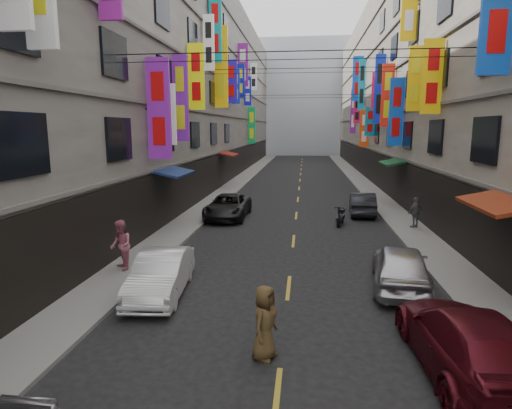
% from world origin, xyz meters
% --- Properties ---
extents(sidewalk_left, '(2.00, 90.00, 0.12)m').
position_xyz_m(sidewalk_left, '(-6.00, 42.00, 0.06)').
color(sidewalk_left, slate).
rests_on(sidewalk_left, ground).
extents(sidewalk_right, '(2.00, 90.00, 0.12)m').
position_xyz_m(sidewalk_right, '(6.00, 42.00, 0.06)').
color(sidewalk_right, slate).
rests_on(sidewalk_right, ground).
extents(building_row_left, '(10.14, 90.00, 19.00)m').
position_xyz_m(building_row_left, '(-11.99, 42.00, 9.49)').
color(building_row_left, gray).
rests_on(building_row_left, ground).
extents(building_row_right, '(10.14, 90.00, 19.00)m').
position_xyz_m(building_row_right, '(11.99, 42.00, 9.49)').
color(building_row_right, '#AAA18E').
rests_on(building_row_right, ground).
extents(haze_block, '(18.00, 8.00, 22.00)m').
position_xyz_m(haze_block, '(0.00, 92.00, 11.00)').
color(haze_block, '#B3BBC7').
rests_on(haze_block, ground).
extents(shop_signage, '(14.00, 55.00, 11.76)m').
position_xyz_m(shop_signage, '(-0.28, 34.76, 9.16)').
color(shop_signage, blue).
rests_on(shop_signage, ground).
extents(street_awnings, '(13.99, 35.20, 0.41)m').
position_xyz_m(street_awnings, '(-1.26, 26.00, 3.00)').
color(street_awnings, '#124620').
rests_on(street_awnings, ground).
extents(overhead_cables, '(14.00, 38.04, 1.24)m').
position_xyz_m(overhead_cables, '(0.00, 30.00, 8.80)').
color(overhead_cables, black).
rests_on(overhead_cables, ground).
extents(lane_markings, '(0.12, 80.20, 0.01)m').
position_xyz_m(lane_markings, '(0.00, 39.00, 0.00)').
color(lane_markings, gold).
rests_on(lane_markings, ground).
extents(scooter_far_right, '(0.67, 1.78, 1.14)m').
position_xyz_m(scooter_far_right, '(2.46, 27.72, 0.44)').
color(scooter_far_right, black).
rests_on(scooter_far_right, ground).
extents(car_left_mid, '(1.83, 4.29, 1.37)m').
position_xyz_m(car_left_mid, '(-4.00, 16.93, 0.69)').
color(car_left_mid, white).
rests_on(car_left_mid, ground).
extents(car_left_far, '(2.32, 4.97, 1.38)m').
position_xyz_m(car_left_far, '(-4.00, 28.86, 0.69)').
color(car_left_far, black).
rests_on(car_left_far, ground).
extents(car_right_near, '(2.31, 5.21, 1.49)m').
position_xyz_m(car_right_near, '(4.00, 13.33, 0.74)').
color(car_right_near, '#510D17').
rests_on(car_right_near, ground).
extents(car_right_mid, '(2.35, 4.58, 1.49)m').
position_xyz_m(car_right_mid, '(3.66, 18.37, 0.75)').
color(car_right_mid, silver).
rests_on(car_right_mid, ground).
extents(car_right_far, '(1.72, 4.24, 1.37)m').
position_xyz_m(car_right_far, '(4.00, 30.77, 0.68)').
color(car_right_far, '#222329').
rests_on(car_right_far, ground).
extents(pedestrian_lfar, '(1.03, 1.08, 1.84)m').
position_xyz_m(pedestrian_lfar, '(-6.13, 18.81, 1.04)').
color(pedestrian_lfar, '#C6687D').
rests_on(pedestrian_lfar, sidewalk_left).
extents(pedestrian_rfar, '(1.08, 0.95, 1.61)m').
position_xyz_m(pedestrian_rfar, '(6.22, 27.00, 0.92)').
color(pedestrian_rfar, slate).
rests_on(pedestrian_rfar, sidewalk_right).
extents(pedestrian_crossing, '(0.84, 1.00, 1.74)m').
position_xyz_m(pedestrian_crossing, '(-0.38, 13.50, 0.87)').
color(pedestrian_crossing, '#523D20').
rests_on(pedestrian_crossing, ground).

